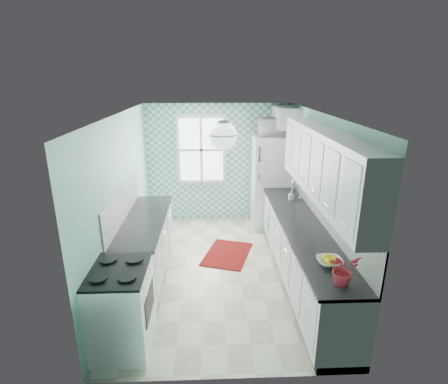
{
  "coord_description": "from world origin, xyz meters",
  "views": [
    {
      "loc": [
        -0.16,
        -5.05,
        3.01
      ],
      "look_at": [
        0.05,
        0.25,
        1.25
      ],
      "focal_mm": 28.0,
      "sensor_mm": 36.0,
      "label": 1
    }
  ],
  "objects_px": {
    "stove": "(121,306)",
    "microwave": "(275,127)",
    "potted_plant": "(343,269)",
    "fruit_bowl": "(329,262)",
    "ceiling_light": "(223,136)",
    "sink": "(289,201)",
    "fridge": "(272,181)"
  },
  "relations": [
    {
      "from": "stove",
      "to": "potted_plant",
      "type": "relative_size",
      "value": 2.86
    },
    {
      "from": "stove",
      "to": "sink",
      "type": "height_order",
      "value": "sink"
    },
    {
      "from": "fridge",
      "to": "microwave",
      "type": "height_order",
      "value": "microwave"
    },
    {
      "from": "ceiling_light",
      "to": "stove",
      "type": "xyz_separation_m",
      "value": [
        -1.2,
        -0.83,
        -1.81
      ]
    },
    {
      "from": "sink",
      "to": "fruit_bowl",
      "type": "distance_m",
      "value": 2.2
    },
    {
      "from": "sink",
      "to": "microwave",
      "type": "bearing_deg",
      "value": 93.66
    },
    {
      "from": "sink",
      "to": "fruit_bowl",
      "type": "relative_size",
      "value": 1.85
    },
    {
      "from": "ceiling_light",
      "to": "fruit_bowl",
      "type": "bearing_deg",
      "value": -31.33
    },
    {
      "from": "ceiling_light",
      "to": "sink",
      "type": "height_order",
      "value": "ceiling_light"
    },
    {
      "from": "potted_plant",
      "to": "microwave",
      "type": "relative_size",
      "value": 0.55
    },
    {
      "from": "stove",
      "to": "fruit_bowl",
      "type": "distance_m",
      "value": 2.45
    },
    {
      "from": "stove",
      "to": "fruit_bowl",
      "type": "height_order",
      "value": "fruit_bowl"
    },
    {
      "from": "fridge",
      "to": "potted_plant",
      "type": "bearing_deg",
      "value": -85.23
    },
    {
      "from": "fruit_bowl",
      "to": "microwave",
      "type": "distance_m",
      "value": 3.52
    },
    {
      "from": "ceiling_light",
      "to": "potted_plant",
      "type": "xyz_separation_m",
      "value": [
        1.2,
        -1.13,
        -1.21
      ]
    },
    {
      "from": "ceiling_light",
      "to": "stove",
      "type": "distance_m",
      "value": 2.33
    },
    {
      "from": "fridge",
      "to": "fruit_bowl",
      "type": "distance_m",
      "value": 3.34
    },
    {
      "from": "fruit_bowl",
      "to": "fridge",
      "type": "bearing_deg",
      "value": 91.55
    },
    {
      "from": "fridge",
      "to": "stove",
      "type": "xyz_separation_m",
      "value": [
        -2.31,
        -3.45,
        -0.44
      ]
    },
    {
      "from": "stove",
      "to": "microwave",
      "type": "distance_m",
      "value": 4.43
    },
    {
      "from": "fruit_bowl",
      "to": "potted_plant",
      "type": "height_order",
      "value": "potted_plant"
    },
    {
      "from": "fruit_bowl",
      "to": "potted_plant",
      "type": "distance_m",
      "value": 0.42
    },
    {
      "from": "ceiling_light",
      "to": "fruit_bowl",
      "type": "height_order",
      "value": "ceiling_light"
    },
    {
      "from": "fridge",
      "to": "sink",
      "type": "bearing_deg",
      "value": -81.92
    },
    {
      "from": "potted_plant",
      "to": "stove",
      "type": "bearing_deg",
      "value": 173.05
    },
    {
      "from": "fridge",
      "to": "microwave",
      "type": "relative_size",
      "value": 3.07
    },
    {
      "from": "stove",
      "to": "potted_plant",
      "type": "distance_m",
      "value": 2.49
    },
    {
      "from": "fruit_bowl",
      "to": "microwave",
      "type": "height_order",
      "value": "microwave"
    },
    {
      "from": "ceiling_light",
      "to": "sink",
      "type": "bearing_deg",
      "value": 50.63
    },
    {
      "from": "fruit_bowl",
      "to": "microwave",
      "type": "relative_size",
      "value": 0.47
    },
    {
      "from": "sink",
      "to": "potted_plant",
      "type": "relative_size",
      "value": 1.58
    },
    {
      "from": "ceiling_light",
      "to": "potted_plant",
      "type": "height_order",
      "value": "ceiling_light"
    }
  ]
}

